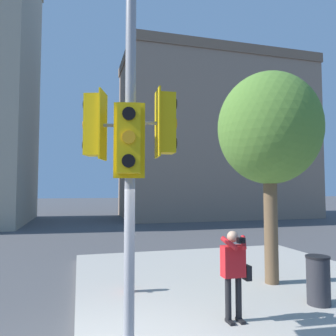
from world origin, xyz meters
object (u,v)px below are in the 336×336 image
person_photographer (234,267)px  traffic_signal_pole (130,150)px  street_tree (269,130)px  trash_bin (318,280)px  fire_hydrant (129,275)px

person_photographer → traffic_signal_pole: bearing=-162.8°
street_tree → trash_bin: 3.68m
person_photographer → trash_bin: person_photographer is taller
person_photographer → fire_hydrant: 2.69m
traffic_signal_pole → street_tree: size_ratio=1.02×
trash_bin → person_photographer: bearing=-171.1°
traffic_signal_pole → street_tree: 4.72m
person_photographer → trash_bin: 2.09m
street_tree → fire_hydrant: size_ratio=6.99×
street_tree → trash_bin: street_tree is taller
traffic_signal_pole → trash_bin: 4.75m
traffic_signal_pole → trash_bin: bearing=13.1°
traffic_signal_pole → fire_hydrant: traffic_signal_pole is taller
person_photographer → trash_bin: size_ratio=1.63×
person_photographer → fire_hydrant: bearing=125.8°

